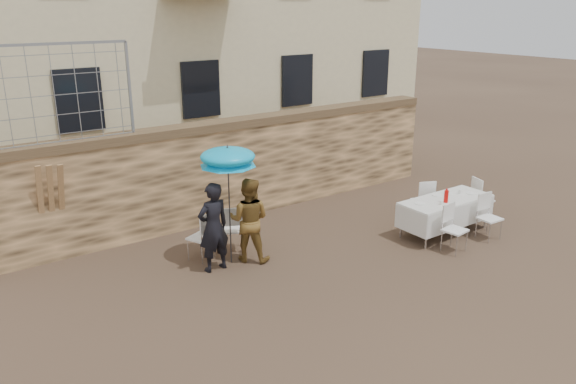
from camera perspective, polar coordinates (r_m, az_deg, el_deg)
ground at (r=9.05m, az=6.12°, el=-12.58°), size 80.00×80.00×0.00m
stone_wall at (r=12.47m, az=-8.96°, el=1.70°), size 13.00×0.50×2.20m
chain_link_fence at (r=11.08m, az=-23.65°, el=8.90°), size 3.20×0.06×1.80m
man_suit at (r=10.23m, az=-7.59°, el=-3.57°), size 0.64×0.44×1.69m
woman_dress at (r=10.57m, az=-3.99°, el=-2.84°), size 1.00×1.00×1.63m
umbrella at (r=10.12m, az=-6.13°, el=3.23°), size 1.04×1.04×2.13m
couple_chair_left at (r=10.82m, az=-8.88°, el=-4.44°), size 0.63×0.63×0.96m
couple_chair_right at (r=11.12m, az=-5.66°, el=-3.66°), size 0.64×0.64×0.96m
banquet_table at (r=12.29m, az=15.76°, el=-0.84°), size 2.10×0.85×0.78m
soda_bottle at (r=12.00m, az=15.77°, el=-0.43°), size 0.09×0.09×0.26m
table_chair_front_left at (r=11.50m, az=16.61°, el=-3.61°), size 0.54×0.54×0.96m
table_chair_front_right at (r=12.34m, az=19.82°, el=-2.42°), size 0.51×0.51×0.96m
table_chair_back at (r=13.00m, az=13.53°, el=-0.77°), size 0.63×0.63×0.96m
table_chair_side at (r=13.50m, az=19.14°, el=-0.58°), size 0.61×0.61×0.96m
wood_planks at (r=11.35m, az=-22.25°, el=-1.74°), size 0.70×0.20×2.00m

